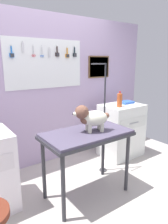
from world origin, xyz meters
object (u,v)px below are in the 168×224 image
at_px(grooming_arm, 104,124).
at_px(soda_bottle, 120,100).
at_px(dog, 91,117).
at_px(grooming_table, 87,139).
at_px(cabinet_right, 121,130).

distance_m(grooming_arm, soda_bottle, 0.55).
bearing_deg(grooming_arm, dog, -146.20).
bearing_deg(grooming_arm, soda_bottle, 18.54).
height_order(grooming_table, dog, dog).
bearing_deg(grooming_arm, grooming_table, -149.63).
distance_m(grooming_arm, cabinet_right, 0.72).
height_order(grooming_table, cabinet_right, cabinet_right).
bearing_deg(cabinet_right, grooming_arm, -158.37).
height_order(grooming_arm, dog, grooming_arm).
height_order(grooming_arm, cabinet_right, grooming_arm).
relative_size(dog, soda_bottle, 1.72).
distance_m(grooming_table, grooming_arm, 0.61).
relative_size(grooming_table, soda_bottle, 4.13).
relative_size(grooming_table, cabinet_right, 1.15).
height_order(dog, soda_bottle, soda_bottle).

